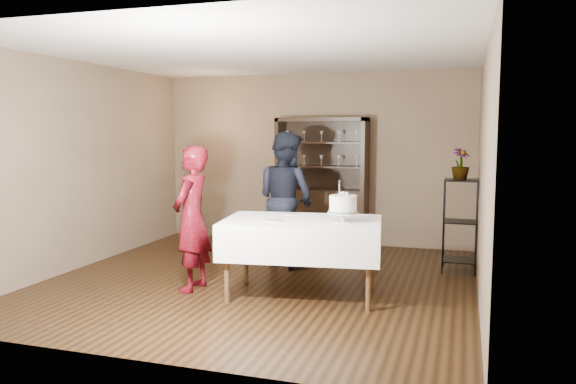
{
  "coord_description": "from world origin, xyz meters",
  "views": [
    {
      "loc": [
        2.32,
        -6.2,
        1.81
      ],
      "look_at": [
        0.32,
        0.1,
        1.08
      ],
      "focal_mm": 35.0,
      "sensor_mm": 36.0,
      "label": 1
    }
  ],
  "objects_px": {
    "cake": "(343,205)",
    "potted_plant": "(460,164)",
    "man": "(286,199)",
    "cake_table": "(302,238)",
    "plant_etagere": "(460,221)",
    "woman": "(192,218)",
    "china_hutch": "(322,204)"
  },
  "relations": [
    {
      "from": "cake",
      "to": "potted_plant",
      "type": "height_order",
      "value": "potted_plant"
    },
    {
      "from": "man",
      "to": "cake",
      "type": "relative_size",
      "value": 4.03
    },
    {
      "from": "cake_table",
      "to": "potted_plant",
      "type": "relative_size",
      "value": 4.58
    },
    {
      "from": "plant_etagere",
      "to": "cake",
      "type": "distance_m",
      "value": 2.06
    },
    {
      "from": "cake_table",
      "to": "woman",
      "type": "xyz_separation_m",
      "value": [
        -1.25,
        -0.14,
        0.17
      ]
    },
    {
      "from": "woman",
      "to": "plant_etagere",
      "type": "bearing_deg",
      "value": 121.27
    },
    {
      "from": "china_hutch",
      "to": "cake",
      "type": "bearing_deg",
      "value": -71.52
    },
    {
      "from": "potted_plant",
      "to": "plant_etagere",
      "type": "bearing_deg",
      "value": 31.55
    },
    {
      "from": "plant_etagere",
      "to": "potted_plant",
      "type": "xyz_separation_m",
      "value": [
        -0.02,
        -0.01,
        0.73
      ]
    },
    {
      "from": "china_hutch",
      "to": "woman",
      "type": "bearing_deg",
      "value": -105.81
    },
    {
      "from": "plant_etagere",
      "to": "potted_plant",
      "type": "height_order",
      "value": "potted_plant"
    },
    {
      "from": "potted_plant",
      "to": "woman",
      "type": "bearing_deg",
      "value": -148.37
    },
    {
      "from": "woman",
      "to": "man",
      "type": "height_order",
      "value": "man"
    },
    {
      "from": "man",
      "to": "potted_plant",
      "type": "bearing_deg",
      "value": -144.25
    },
    {
      "from": "cake",
      "to": "potted_plant",
      "type": "xyz_separation_m",
      "value": [
        1.15,
        1.64,
        0.36
      ]
    },
    {
      "from": "plant_etagere",
      "to": "man",
      "type": "distance_m",
      "value": 2.28
    },
    {
      "from": "cake",
      "to": "woman",
      "type": "bearing_deg",
      "value": -176.03
    },
    {
      "from": "cake_table",
      "to": "plant_etagere",
      "type": "bearing_deg",
      "value": 45.06
    },
    {
      "from": "china_hutch",
      "to": "cake",
      "type": "distance_m",
      "value": 2.88
    },
    {
      "from": "woman",
      "to": "cake_table",
      "type": "bearing_deg",
      "value": 96.13
    },
    {
      "from": "plant_etagere",
      "to": "china_hutch",
      "type": "bearing_deg",
      "value": 153.17
    },
    {
      "from": "plant_etagere",
      "to": "cake",
      "type": "relative_size",
      "value": 2.7
    },
    {
      "from": "cake_table",
      "to": "cake",
      "type": "bearing_deg",
      "value": -3.06
    },
    {
      "from": "woman",
      "to": "potted_plant",
      "type": "height_order",
      "value": "woman"
    },
    {
      "from": "plant_etagere",
      "to": "cake",
      "type": "height_order",
      "value": "cake"
    },
    {
      "from": "man",
      "to": "woman",
      "type": "bearing_deg",
      "value": 95.36
    },
    {
      "from": "woman",
      "to": "cake",
      "type": "distance_m",
      "value": 1.72
    },
    {
      "from": "cake",
      "to": "china_hutch",
      "type": "bearing_deg",
      "value": 108.48
    },
    {
      "from": "china_hutch",
      "to": "potted_plant",
      "type": "height_order",
      "value": "china_hutch"
    },
    {
      "from": "cake",
      "to": "potted_plant",
      "type": "relative_size",
      "value": 1.12
    },
    {
      "from": "china_hutch",
      "to": "plant_etagere",
      "type": "height_order",
      "value": "china_hutch"
    },
    {
      "from": "china_hutch",
      "to": "cake_table",
      "type": "xyz_separation_m",
      "value": [
        0.45,
        -2.68,
        -0.02
      ]
    }
  ]
}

